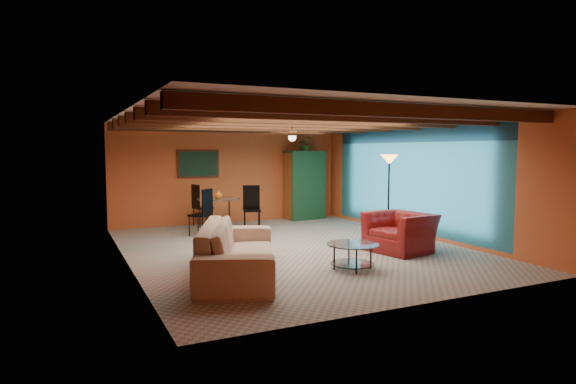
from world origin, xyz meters
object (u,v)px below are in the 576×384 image
coffee_table (353,256)px  potted_plant (305,145)px  floor_lamp (389,197)px  armoire (305,186)px  sofa (238,250)px  dining_table (218,208)px  vase (218,182)px  armchair (400,232)px

coffee_table → potted_plant: (2.04, 5.74, 1.95)m
floor_lamp → armoire: bearing=93.2°
floor_lamp → potted_plant: potted_plant is taller
sofa → coffee_table: (1.89, -0.46, -0.20)m
dining_table → vase: vase is taller
sofa → floor_lamp: (4.15, 1.55, 0.54)m
armchair → armoire: (0.40, 4.92, 0.58)m
sofa → armoire: 6.60m
potted_plant → vase: size_ratio=2.35×
sofa → dining_table: dining_table is taller
armoire → potted_plant: (0.00, 0.00, 1.20)m
sofa → armchair: bearing=-62.3°
coffee_table → floor_lamp: size_ratio=0.46×
armchair → dining_table: 4.76m
sofa → floor_lamp: bearing=-47.5°
armchair → potted_plant: 5.25m
sofa → potted_plant: potted_plant is taller
armchair → dining_table: dining_table is taller
coffee_table → armoire: bearing=70.4°
sofa → potted_plant: 6.81m
sofa → dining_table: size_ratio=1.33×
armchair → vase: vase is taller
coffee_table → dining_table: (-0.86, 4.86, 0.34)m
sofa → vase: 4.59m
coffee_table → sofa: bearing=166.2°
armchair → floor_lamp: bearing=142.4°
coffee_table → dining_table: size_ratio=0.41×
floor_lamp → potted_plant: (-0.21, 3.72, 1.21)m
armoire → vase: bearing=-168.4°
armoire → vase: armoire is taller
dining_table → potted_plant: potted_plant is taller
dining_table → potted_plant: bearing=16.8°
coffee_table → dining_table: bearing=100.0°
sofa → dining_table: 4.52m
coffee_table → floor_lamp: bearing=41.8°
armchair → coffee_table: armchair is taller
armchair → armoire: 4.97m
floor_lamp → potted_plant: 3.92m
sofa → coffee_table: 1.96m
sofa → armchair: (3.53, 0.35, -0.03)m
coffee_table → vase: size_ratio=4.42×
armchair → sofa: bearing=-94.8°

